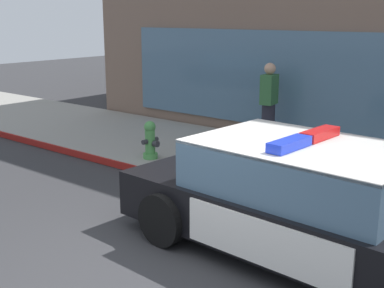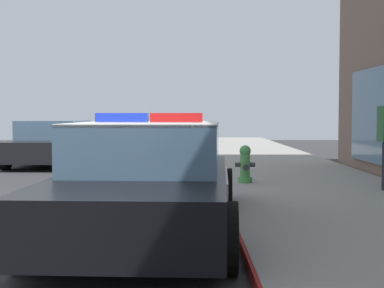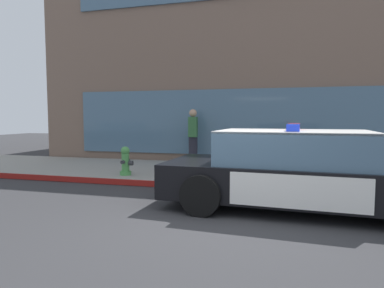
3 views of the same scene
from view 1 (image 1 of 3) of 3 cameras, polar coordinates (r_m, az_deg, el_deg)
The scene contains 6 objects.
ground at distance 6.15m, azimuth -4.58°, elevation -13.30°, with size 48.00×48.00×0.00m, color #303033.
sidewalk at distance 9.35m, azimuth 13.36°, elevation -3.36°, with size 48.00×3.47×0.15m, color gray.
curb_red_paint at distance 7.89m, azimuth 7.71°, elevation -6.42°, with size 28.80×0.04×0.14m, color maroon.
police_cruiser at distance 6.22m, azimuth 13.14°, elevation -6.47°, with size 4.94×2.31×1.49m.
fire_hydrant at distance 9.81m, azimuth -4.64°, elevation 0.39°, with size 0.34×0.39×0.73m.
pedestrian_on_sidewalk at distance 10.94m, azimuth 8.49°, elevation 4.46°, with size 0.31×0.43×1.71m.
Camera 1 is at (3.80, -3.91, 2.83)m, focal length 48.16 mm.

